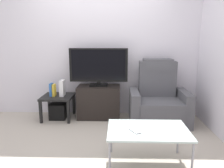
{
  "coord_description": "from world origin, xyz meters",
  "views": [
    {
      "loc": [
        0.37,
        -3.01,
        1.42
      ],
      "look_at": [
        0.27,
        0.5,
        0.7
      ],
      "focal_mm": 35.26,
      "sensor_mm": 36.0,
      "label": 1
    }
  ],
  "objects_px": {
    "side_table": "(58,99)",
    "coffee_table": "(148,131)",
    "television": "(99,66)",
    "subwoofer_box": "(58,111)",
    "cell_phone": "(135,131)",
    "recliner_armchair": "(158,101)",
    "tv_stand": "(99,102)",
    "game_console": "(62,88)",
    "book_leftmost": "(51,90)",
    "book_middle": "(54,90)"
  },
  "relations": [
    {
      "from": "subwoofer_box",
      "to": "book_middle",
      "type": "height_order",
      "value": "book_middle"
    },
    {
      "from": "recliner_armchair",
      "to": "subwoofer_box",
      "type": "xyz_separation_m",
      "value": [
        -1.78,
        0.12,
        -0.23
      ]
    },
    {
      "from": "recliner_armchair",
      "to": "coffee_table",
      "type": "xyz_separation_m",
      "value": [
        -0.36,
        -1.35,
        0.03
      ]
    },
    {
      "from": "side_table",
      "to": "coffee_table",
      "type": "bearing_deg",
      "value": -46.03
    },
    {
      "from": "subwoofer_box",
      "to": "coffee_table",
      "type": "relative_size",
      "value": 0.31
    },
    {
      "from": "tv_stand",
      "to": "coffee_table",
      "type": "bearing_deg",
      "value": -66.16
    },
    {
      "from": "tv_stand",
      "to": "recliner_armchair",
      "type": "distance_m",
      "value": 1.07
    },
    {
      "from": "game_console",
      "to": "coffee_table",
      "type": "distance_m",
      "value": 1.99
    },
    {
      "from": "tv_stand",
      "to": "side_table",
      "type": "distance_m",
      "value": 0.74
    },
    {
      "from": "subwoofer_box",
      "to": "game_console",
      "type": "height_order",
      "value": "game_console"
    },
    {
      "from": "tv_stand",
      "to": "coffee_table",
      "type": "distance_m",
      "value": 1.7
    },
    {
      "from": "book_middle",
      "to": "game_console",
      "type": "relative_size",
      "value": 0.76
    },
    {
      "from": "side_table",
      "to": "cell_phone",
      "type": "distance_m",
      "value": 1.99
    },
    {
      "from": "subwoofer_box",
      "to": "book_middle",
      "type": "distance_m",
      "value": 0.4
    },
    {
      "from": "side_table",
      "to": "game_console",
      "type": "distance_m",
      "value": 0.22
    },
    {
      "from": "book_middle",
      "to": "television",
      "type": "bearing_deg",
      "value": 8.66
    },
    {
      "from": "television",
      "to": "coffee_table",
      "type": "bearing_deg",
      "value": -66.41
    },
    {
      "from": "subwoofer_box",
      "to": "coffee_table",
      "type": "xyz_separation_m",
      "value": [
        1.42,
        -1.47,
        0.26
      ]
    },
    {
      "from": "coffee_table",
      "to": "cell_phone",
      "type": "distance_m",
      "value": 0.17
    },
    {
      "from": "book_leftmost",
      "to": "book_middle",
      "type": "xyz_separation_m",
      "value": [
        0.05,
        0.0,
        -0.01
      ]
    },
    {
      "from": "television",
      "to": "side_table",
      "type": "relative_size",
      "value": 1.92
    },
    {
      "from": "television",
      "to": "subwoofer_box",
      "type": "bearing_deg",
      "value": -172.26
    },
    {
      "from": "side_table",
      "to": "subwoofer_box",
      "type": "xyz_separation_m",
      "value": [
        -0.0,
        0.0,
        -0.22
      ]
    },
    {
      "from": "recliner_armchair",
      "to": "book_leftmost",
      "type": "xyz_separation_m",
      "value": [
        -1.88,
        0.1,
        0.17
      ]
    },
    {
      "from": "cell_phone",
      "to": "side_table",
      "type": "bearing_deg",
      "value": 102.06
    },
    {
      "from": "subwoofer_box",
      "to": "game_console",
      "type": "relative_size",
      "value": 1.01
    },
    {
      "from": "side_table",
      "to": "book_leftmost",
      "type": "height_order",
      "value": "book_leftmost"
    },
    {
      "from": "recliner_armchair",
      "to": "tv_stand",
      "type": "bearing_deg",
      "value": 178.43
    },
    {
      "from": "tv_stand",
      "to": "coffee_table",
      "type": "relative_size",
      "value": 0.85
    },
    {
      "from": "side_table",
      "to": "game_console",
      "type": "bearing_deg",
      "value": 6.34
    },
    {
      "from": "television",
      "to": "book_leftmost",
      "type": "relative_size",
      "value": 4.53
    },
    {
      "from": "book_leftmost",
      "to": "television",
      "type": "bearing_deg",
      "value": 8.17
    },
    {
      "from": "book_leftmost",
      "to": "coffee_table",
      "type": "distance_m",
      "value": 2.1
    },
    {
      "from": "tv_stand",
      "to": "side_table",
      "type": "xyz_separation_m",
      "value": [
        -0.73,
        -0.08,
        0.06
      ]
    },
    {
      "from": "tv_stand",
      "to": "recliner_armchair",
      "type": "bearing_deg",
      "value": -10.74
    },
    {
      "from": "tv_stand",
      "to": "book_middle",
      "type": "relative_size",
      "value": 3.58
    },
    {
      "from": "subwoofer_box",
      "to": "book_leftmost",
      "type": "xyz_separation_m",
      "value": [
        -0.1,
        -0.02,
        0.4
      ]
    },
    {
      "from": "game_console",
      "to": "cell_phone",
      "type": "height_order",
      "value": "game_console"
    },
    {
      "from": "television",
      "to": "game_console",
      "type": "xyz_separation_m",
      "value": [
        -0.64,
        -0.09,
        -0.38
      ]
    },
    {
      "from": "side_table",
      "to": "coffee_table",
      "type": "distance_m",
      "value": 2.04
    },
    {
      "from": "tv_stand",
      "to": "book_middle",
      "type": "bearing_deg",
      "value": -172.68
    },
    {
      "from": "television",
      "to": "book_leftmost",
      "type": "xyz_separation_m",
      "value": [
        -0.83,
        -0.12,
        -0.41
      ]
    },
    {
      "from": "game_console",
      "to": "television",
      "type": "bearing_deg",
      "value": 7.93
    },
    {
      "from": "cell_phone",
      "to": "subwoofer_box",
      "type": "bearing_deg",
      "value": 102.06
    },
    {
      "from": "recliner_armchair",
      "to": "side_table",
      "type": "height_order",
      "value": "recliner_armchair"
    },
    {
      "from": "side_table",
      "to": "book_leftmost",
      "type": "bearing_deg",
      "value": -168.69
    },
    {
      "from": "side_table",
      "to": "book_middle",
      "type": "height_order",
      "value": "book_middle"
    },
    {
      "from": "book_leftmost",
      "to": "side_table",
      "type": "bearing_deg",
      "value": 11.31
    },
    {
      "from": "side_table",
      "to": "coffee_table",
      "type": "height_order",
      "value": "coffee_table"
    },
    {
      "from": "book_middle",
      "to": "game_console",
      "type": "height_order",
      "value": "game_console"
    }
  ]
}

